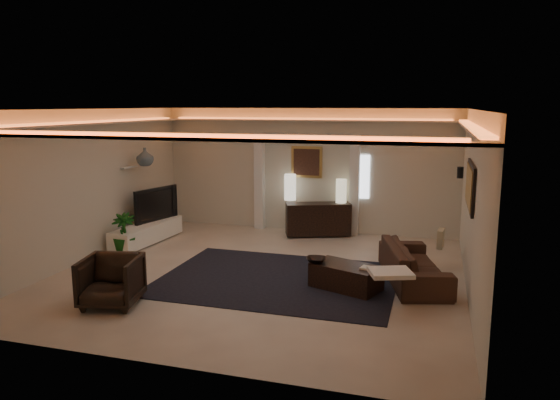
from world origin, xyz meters
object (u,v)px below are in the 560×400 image
(console, at_px, (318,219))
(armchair, at_px, (111,281))
(coffee_table, at_px, (346,277))
(sofa, at_px, (414,264))

(console, relative_size, armchair, 1.75)
(coffee_table, bearing_deg, armchair, -131.18)
(console, relative_size, coffee_table, 1.33)
(sofa, bearing_deg, console, 25.17)
(sofa, relative_size, coffee_table, 1.96)
(sofa, height_order, coffee_table, sofa)
(console, xyz_separation_m, coffee_table, (1.21, -3.34, -0.20))
(armchair, bearing_deg, sofa, 17.41)
(sofa, height_order, armchair, armchair)
(console, relative_size, sofa, 0.68)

